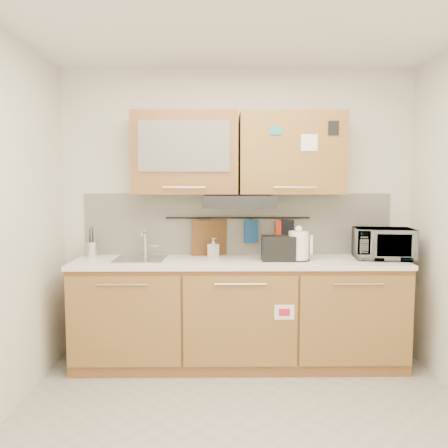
{
  "coord_description": "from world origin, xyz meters",
  "views": [
    {
      "loc": [
        -0.16,
        -2.51,
        1.56
      ],
      "look_at": [
        -0.13,
        1.05,
        1.24
      ],
      "focal_mm": 35.0,
      "sensor_mm": 36.0,
      "label": 1
    }
  ],
  "objects": [
    {
      "name": "floor",
      "position": [
        0.0,
        0.0,
        0.0
      ],
      "size": [
        3.2,
        3.2,
        0.0
      ],
      "primitive_type": "plane",
      "color": "#9E9993",
      "rests_on": "ground"
    },
    {
      "name": "wall_back",
      "position": [
        0.0,
        1.5,
        1.3
      ],
      "size": [
        3.2,
        0.0,
        3.2
      ],
      "primitive_type": "plane",
      "rotation": [
        1.57,
        0.0,
        0.0
      ],
      "color": "silver",
      "rests_on": "ground"
    },
    {
      "name": "base_cabinet",
      "position": [
        0.0,
        1.19,
        0.41
      ],
      "size": [
        2.8,
        0.64,
        0.88
      ],
      "color": "#975E35",
      "rests_on": "floor"
    },
    {
      "name": "countertop",
      "position": [
        0.0,
        1.19,
        0.9
      ],
      "size": [
        2.82,
        0.62,
        0.04
      ],
      "primitive_type": "cube",
      "color": "white",
      "rests_on": "base_cabinet"
    },
    {
      "name": "backsplash",
      "position": [
        0.0,
        1.49,
        1.2
      ],
      "size": [
        2.8,
        0.02,
        0.56
      ],
      "primitive_type": "cube",
      "color": "silver",
      "rests_on": "countertop"
    },
    {
      "name": "upper_cabinets",
      "position": [
        -0.0,
        1.32,
        1.83
      ],
      "size": [
        1.82,
        0.37,
        0.7
      ],
      "color": "#975E35",
      "rests_on": "wall_back"
    },
    {
      "name": "range_hood",
      "position": [
        0.0,
        1.25,
        1.42
      ],
      "size": [
        0.6,
        0.46,
        0.1
      ],
      "primitive_type": "cube",
      "color": "black",
      "rests_on": "upper_cabinets"
    },
    {
      "name": "sink",
      "position": [
        -0.85,
        1.21,
        0.92
      ],
      "size": [
        0.42,
        0.4,
        0.26
      ],
      "color": "silver",
      "rests_on": "countertop"
    },
    {
      "name": "utensil_rail",
      "position": [
        0.0,
        1.45,
        1.26
      ],
      "size": [
        1.3,
        0.02,
        0.02
      ],
      "primitive_type": "cylinder",
      "rotation": [
        0.0,
        1.57,
        0.0
      ],
      "color": "black",
      "rests_on": "backsplash"
    },
    {
      "name": "utensil_crock",
      "position": [
        -1.3,
        1.34,
        0.99
      ],
      "size": [
        0.14,
        0.14,
        0.27
      ],
      "rotation": [
        0.0,
        0.0,
        -0.42
      ],
      "color": "silver",
      "rests_on": "countertop"
    },
    {
      "name": "kettle",
      "position": [
        0.5,
        1.14,
        1.04
      ],
      "size": [
        0.21,
        0.19,
        0.3
      ],
      "rotation": [
        0.0,
        0.0,
        -0.01
      ],
      "color": "white",
      "rests_on": "countertop"
    },
    {
      "name": "toaster",
      "position": [
        0.33,
        1.14,
        1.03
      ],
      "size": [
        0.28,
        0.17,
        0.21
      ],
      "rotation": [
        0.0,
        0.0,
        -0.02
      ],
      "color": "black",
      "rests_on": "countertop"
    },
    {
      "name": "microwave",
      "position": [
        1.25,
        1.21,
        1.05
      ],
      "size": [
        0.52,
        0.39,
        0.27
      ],
      "primitive_type": "imported",
      "rotation": [
        0.0,
        0.0,
        -0.13
      ],
      "color": "#999999",
      "rests_on": "countertop"
    },
    {
      "name": "soap_bottle",
      "position": [
        -0.22,
        1.35,
        1.0
      ],
      "size": [
        0.11,
        0.11,
        0.17
      ],
      "primitive_type": "imported",
      "rotation": [
        0.0,
        0.0,
        0.74
      ],
      "color": "#999999",
      "rests_on": "countertop"
    },
    {
      "name": "cutting_board",
      "position": [
        -0.26,
        1.44,
        1.04
      ],
      "size": [
        0.32,
        0.11,
        0.4
      ],
      "primitive_type": "cube",
      "rotation": [
        0.0,
        0.0,
        0.26
      ],
      "color": "brown",
      "rests_on": "utensil_rail"
    },
    {
      "name": "oven_mitt",
      "position": [
        0.12,
        1.44,
        1.14
      ],
      "size": [
        0.13,
        0.06,
        0.21
      ],
      "primitive_type": "cube",
      "rotation": [
        0.0,
        0.0,
        0.27
      ],
      "color": "navy",
      "rests_on": "utensil_rail"
    },
    {
      "name": "dark_pouch",
      "position": [
        0.45,
        1.44,
        1.14
      ],
      "size": [
        0.13,
        0.04,
        0.2
      ],
      "primitive_type": "cube",
      "rotation": [
        0.0,
        0.0,
        -0.06
      ],
      "color": "black",
      "rests_on": "utensil_rail"
    },
    {
      "name": "pot_holder",
      "position": [
        0.41,
        1.44,
        1.15
      ],
      "size": [
        0.14,
        0.05,
        0.17
      ],
      "primitive_type": "cube",
      "rotation": [
        0.0,
        0.0,
        0.25
      ],
      "color": "red",
      "rests_on": "utensil_rail"
    }
  ]
}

